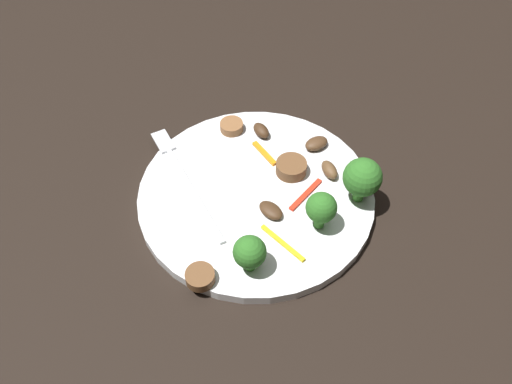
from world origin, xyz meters
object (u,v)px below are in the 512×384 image
(mushroom_0, at_px, (329,170))
(pepper_strip_1, at_px, (283,243))
(pepper_strip_0, at_px, (306,195))
(plate, at_px, (256,196))
(sausage_slice_1, at_px, (291,167))
(broccoli_floret_0, at_px, (362,178))
(broccoli_floret_2, at_px, (321,208))
(mushroom_3, at_px, (269,211))
(mushroom_1, at_px, (261,130))
(sausage_slice_0, at_px, (200,277))
(sausage_slice_2, at_px, (232,126))
(pepper_strip_2, at_px, (264,153))
(fork, at_px, (183,174))
(mushroom_2, at_px, (316,143))
(broccoli_floret_1, at_px, (250,252))

(mushroom_0, xyz_separation_m, pepper_strip_1, (-0.06, 0.09, -0.00))
(mushroom_0, bearing_deg, pepper_strip_0, 109.43)
(plate, xyz_separation_m, sausage_slice_1, (0.01, -0.05, 0.01))
(broccoli_floret_0, height_order, sausage_slice_1, broccoli_floret_0)
(broccoli_floret_2, height_order, mushroom_3, broccoli_floret_2)
(mushroom_1, distance_m, mushroom_3, 0.12)
(sausage_slice_1, bearing_deg, broccoli_floret_2, 170.64)
(mushroom_1, bearing_deg, broccoli_floret_2, 175.26)
(mushroom_0, relative_size, pepper_strip_1, 0.46)
(mushroom_0, distance_m, pepper_strip_1, 0.11)
(sausage_slice_0, height_order, mushroom_3, sausage_slice_0)
(broccoli_floret_0, height_order, sausage_slice_2, broccoli_floret_0)
(broccoli_floret_2, relative_size, pepper_strip_1, 0.79)
(sausage_slice_2, bearing_deg, broccoli_floret_2, -174.87)
(sausage_slice_1, relative_size, mushroom_0, 1.28)
(pepper_strip_0, relative_size, pepper_strip_2, 1.28)
(mushroom_0, height_order, mushroom_3, mushroom_0)
(plate, relative_size, broccoli_floret_0, 4.69)
(broccoli_floret_2, distance_m, sausage_slice_2, 0.17)
(mushroom_1, bearing_deg, fork, 97.75)
(fork, distance_m, sausage_slice_1, 0.12)
(mushroom_0, bearing_deg, broccoli_floret_0, -169.52)
(plate, relative_size, sausage_slice_0, 9.00)
(sausage_slice_2, bearing_deg, pepper_strip_1, 170.21)
(mushroom_2, relative_size, mushroom_3, 0.98)
(broccoli_floret_2, bearing_deg, fork, 36.50)
(mushroom_3, bearing_deg, broccoli_floret_0, -105.97)
(sausage_slice_0, relative_size, pepper_strip_0, 0.54)
(fork, height_order, broccoli_floret_2, broccoli_floret_2)
(sausage_slice_2, bearing_deg, fork, 115.55)
(sausage_slice_1, distance_m, mushroom_1, 0.07)
(broccoli_floret_2, relative_size, mushroom_1, 1.80)
(broccoli_floret_0, bearing_deg, plate, 57.08)
(sausage_slice_2, distance_m, mushroom_0, 0.13)
(sausage_slice_1, relative_size, mushroom_3, 1.18)
(plate, xyz_separation_m, mushroom_0, (-0.02, -0.08, 0.01))
(broccoli_floret_1, bearing_deg, pepper_strip_2, -34.49)
(pepper_strip_1, bearing_deg, sausage_slice_0, 88.51)
(broccoli_floret_2, height_order, pepper_strip_0, broccoli_floret_2)
(mushroom_0, xyz_separation_m, pepper_strip_2, (0.06, 0.05, -0.00))
(pepper_strip_1, bearing_deg, sausage_slice_1, -35.93)
(sausage_slice_1, bearing_deg, broccoli_floret_0, -146.79)
(pepper_strip_0, distance_m, pepper_strip_2, 0.08)
(broccoli_floret_2, distance_m, pepper_strip_2, 0.12)
(broccoli_floret_0, height_order, pepper_strip_2, broccoli_floret_0)
(broccoli_floret_0, xyz_separation_m, sausage_slice_1, (0.07, 0.04, -0.03))
(mushroom_0, height_order, mushroom_2, mushroom_0)
(sausage_slice_1, height_order, pepper_strip_1, sausage_slice_1)
(plate, xyz_separation_m, mushroom_3, (-0.03, 0.00, 0.01))
(broccoli_floret_1, relative_size, sausage_slice_0, 1.53)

